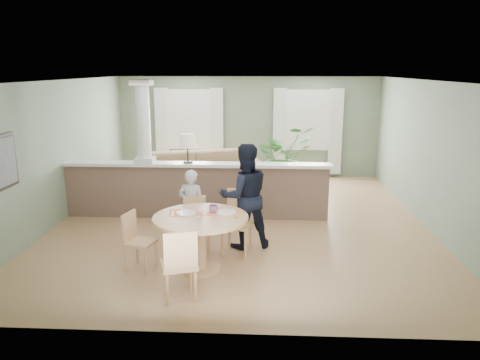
# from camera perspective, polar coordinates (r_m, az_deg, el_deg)

# --- Properties ---
(ground) EXTENTS (8.00, 8.00, 0.00)m
(ground) POSITION_cam_1_polar(r_m,az_deg,el_deg) (9.20, 0.12, -5.00)
(ground) COLOR tan
(ground) RESTS_ON ground
(room_shell) EXTENTS (7.02, 8.02, 2.71)m
(room_shell) POSITION_cam_1_polar(r_m,az_deg,el_deg) (9.42, 0.14, 6.75)
(room_shell) COLOR gray
(room_shell) RESTS_ON ground
(pony_wall) EXTENTS (5.32, 0.38, 2.70)m
(pony_wall) POSITION_cam_1_polar(r_m,az_deg,el_deg) (9.29, -5.90, -0.34)
(pony_wall) COLOR brown
(pony_wall) RESTS_ON ground
(sofa) EXTENTS (3.50, 2.14, 0.96)m
(sofa) POSITION_cam_1_polar(r_m,az_deg,el_deg) (11.18, -5.29, 0.84)
(sofa) COLOR olive
(sofa) RESTS_ON ground
(houseplant) EXTENTS (1.84, 1.78, 1.56)m
(houseplant) POSITION_cam_1_polar(r_m,az_deg,el_deg) (11.55, 5.27, 2.78)
(houseplant) COLOR #366C2B
(houseplant) RESTS_ON ground
(dining_table) EXTENTS (1.38, 1.38, 0.95)m
(dining_table) POSITION_cam_1_polar(r_m,az_deg,el_deg) (6.85, -4.76, -5.78)
(dining_table) COLOR tan
(dining_table) RESTS_ON ground
(chair_far_boy) EXTENTS (0.49, 0.49, 0.87)m
(chair_far_boy) POSITION_cam_1_polar(r_m,az_deg,el_deg) (7.73, -5.39, -4.97)
(chair_far_boy) COLOR tan
(chair_far_boy) RESTS_ON ground
(chair_far_man) EXTENTS (0.55, 0.55, 1.02)m
(chair_far_man) POSITION_cam_1_polar(r_m,az_deg,el_deg) (7.54, -0.20, -4.73)
(chair_far_man) COLOR tan
(chair_far_man) RESTS_ON ground
(chair_near) EXTENTS (0.56, 0.56, 0.98)m
(chair_near) POSITION_cam_1_polar(r_m,az_deg,el_deg) (6.03, -7.38, -9.89)
(chair_near) COLOR tan
(chair_near) RESTS_ON ground
(chair_side) EXTENTS (0.47, 0.47, 0.87)m
(chair_side) POSITION_cam_1_polar(r_m,az_deg,el_deg) (7.11, -12.52, -6.94)
(chair_side) COLOR tan
(chair_side) RESTS_ON ground
(child_person) EXTENTS (0.52, 0.39, 1.29)m
(child_person) POSITION_cam_1_polar(r_m,az_deg,el_deg) (7.92, -5.91, -3.28)
(child_person) COLOR #A8A9AE
(child_person) RESTS_ON ground
(man_person) EXTENTS (1.00, 0.87, 1.75)m
(man_person) POSITION_cam_1_polar(r_m,az_deg,el_deg) (7.67, 0.58, -1.99)
(man_person) COLOR black
(man_person) RESTS_ON ground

